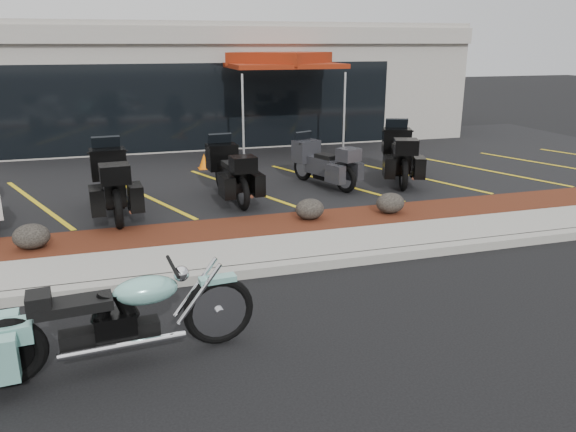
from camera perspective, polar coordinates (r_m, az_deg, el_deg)
name	(u,v)px	position (r m, az deg, el deg)	size (l,w,h in m)	color
ground	(326,293)	(8.02, 3.85, -7.77)	(90.00, 90.00, 0.00)	black
curb	(306,265)	(8.77, 1.80, -4.96)	(24.00, 0.25, 0.15)	gray
sidewalk	(292,249)	(9.39, 0.45, -3.42)	(24.00, 1.20, 0.15)	gray
mulch_bed	(273,227)	(10.48, -1.49, -1.17)	(24.00, 1.20, 0.16)	#34190C
upper_lot	(222,168)	(15.57, -6.77, 4.83)	(26.00, 9.60, 0.15)	black
dealership_building	(189,82)	(21.47, -10.02, 13.28)	(18.00, 8.16, 4.00)	#9C968D
boulder_left	(31,236)	(10.04, -24.62, -1.90)	(0.58, 0.49, 0.41)	black
boulder_mid	(310,209)	(10.66, 2.22, 0.71)	(0.56, 0.47, 0.40)	black
boulder_right	(390,203)	(11.22, 10.35, 1.30)	(0.57, 0.48, 0.40)	black
hero_cruiser	(218,301)	(6.55, -7.08, -8.58)	(3.11, 0.79, 1.09)	#7ABEB2
touring_black_front	(108,170)	(12.19, -17.77, 4.45)	(2.45, 0.93, 1.42)	black
touring_black_mid	(221,162)	(12.73, -6.86, 5.42)	(2.27, 0.87, 1.32)	black
touring_grey	(303,156)	(13.67, 1.52, 6.11)	(2.07, 0.79, 1.21)	#313136
touring_black_rear	(395,146)	(14.65, 10.87, 6.97)	(2.43, 0.93, 1.42)	black
traffic_cone	(204,161)	(15.20, -8.52, 5.52)	(0.29, 0.29, 0.41)	orange
popup_canopy	(280,62)	(17.25, -0.81, 15.41)	(3.48, 3.48, 2.96)	silver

